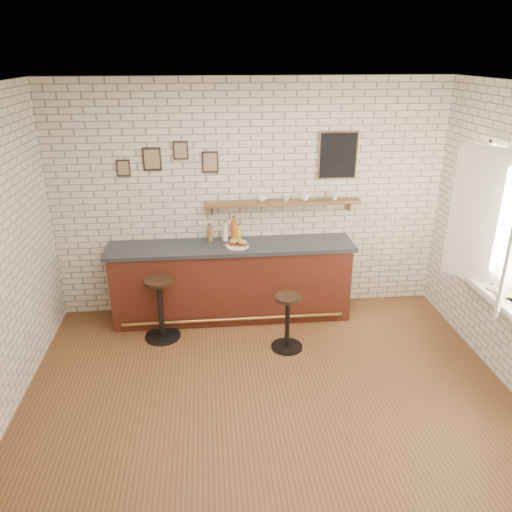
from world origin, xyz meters
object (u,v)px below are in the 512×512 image
object	(u,v)px
shelf_cup_d	(335,196)
book_upper	(496,292)
bar_stool_left	(160,307)
bitters_bottle_amber	(234,231)
shelf_cup_c	(305,197)
sandwich_plate	(237,246)
book_lower	(494,293)
condiment_bottle_yellow	(239,233)
shelf_cup_b	(286,198)
ciabatta_sandwich	(238,243)
bitters_bottle_white	(225,233)
bar_stool_right	(287,320)
bitters_bottle_brown	(210,234)
bar_counter	(232,281)
shelf_cup_a	(262,198)

from	to	relation	value
shelf_cup_d	book_upper	bearing A→B (deg)	-51.30
bar_stool_left	shelf_cup_d	distance (m)	2.58
bitters_bottle_amber	shelf_cup_c	size ratio (longest dim) A/B	2.59
sandwich_plate	book_lower	xyz separation A→B (m)	(2.58, -1.40, -0.07)
condiment_bottle_yellow	shelf_cup_d	size ratio (longest dim) A/B	2.16
sandwich_plate	shelf_cup_b	size ratio (longest dim) A/B	2.92
book_upper	shelf_cup_c	bearing A→B (deg)	161.01
ciabatta_sandwich	bitters_bottle_white	world-z (taller)	bitters_bottle_white
shelf_cup_d	book_lower	xyz separation A→B (m)	(1.31, -1.68, -0.61)
bar_stool_right	book_lower	world-z (taller)	book_lower
shelf_cup_d	sandwich_plate	bearing A→B (deg)	-166.98
shelf_cup_c	bitters_bottle_brown	bearing A→B (deg)	91.57
sandwich_plate	bitters_bottle_brown	world-z (taller)	bitters_bottle_brown
shelf_cup_c	book_lower	bearing A→B (deg)	-134.93
shelf_cup_c	book_upper	size ratio (longest dim) A/B	0.60
bitters_bottle_white	book_upper	bearing A→B (deg)	-31.31
bitters_bottle_white	shelf_cup_b	xyz separation A→B (m)	(0.78, 0.04, 0.43)
ciabatta_sandwich	book_upper	distance (m)	2.94
bar_stool_right	sandwich_plate	bearing A→B (deg)	124.33
bitters_bottle_amber	shelf_cup_d	size ratio (longest dim) A/B	3.18
bar_counter	shelf_cup_b	bearing A→B (deg)	15.58
bitters_bottle_brown	book_lower	size ratio (longest dim) A/B	0.98
ciabatta_sandwich	shelf_cup_a	world-z (taller)	shelf_cup_a
shelf_cup_c	book_lower	xyz separation A→B (m)	(1.70, -1.68, -0.61)
bitters_bottle_brown	shelf_cup_b	distance (m)	1.08
bitters_bottle_brown	shelf_cup_b	xyz separation A→B (m)	(0.98, 0.04, 0.44)
shelf_cup_a	shelf_cup_d	distance (m)	0.94
sandwich_plate	ciabatta_sandwich	distance (m)	0.05
shelf_cup_a	book_upper	size ratio (longest dim) A/B	0.54
bar_stool_left	book_lower	bearing A→B (deg)	-16.07
shelf_cup_a	shelf_cup_c	distance (m)	0.55
bitters_bottle_white	bar_stool_left	world-z (taller)	bitters_bottle_white
bar_counter	bitters_bottle_brown	distance (m)	0.67
shelf_cup_c	book_upper	bearing A→B (deg)	-135.26
shelf_cup_d	book_lower	distance (m)	2.21
bitters_bottle_brown	bitters_bottle_amber	distance (m)	0.31
ciabatta_sandwich	bitters_bottle_white	size ratio (longest dim) A/B	0.98
bitters_bottle_white	condiment_bottle_yellow	world-z (taller)	bitters_bottle_white
shelf_cup_a	bitters_bottle_amber	bearing A→B (deg)	173.39
bitters_bottle_amber	shelf_cup_d	world-z (taller)	shelf_cup_d
bar_stool_right	book_upper	world-z (taller)	book_upper
shelf_cup_b	shelf_cup_c	distance (m)	0.24
ciabatta_sandwich	shelf_cup_b	world-z (taller)	shelf_cup_b
bitters_bottle_brown	shelf_cup_c	world-z (taller)	shelf_cup_c
bitters_bottle_white	ciabatta_sandwich	bearing A→B (deg)	-57.26
condiment_bottle_yellow	shelf_cup_b	distance (m)	0.76
bitters_bottle_brown	book_upper	distance (m)	3.36
bitters_bottle_amber	condiment_bottle_yellow	size ratio (longest dim) A/B	1.47
condiment_bottle_yellow	bar_stool_right	xyz separation A→B (m)	(0.49, -1.00, -0.74)
shelf_cup_b	shelf_cup_c	world-z (taller)	shelf_cup_c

